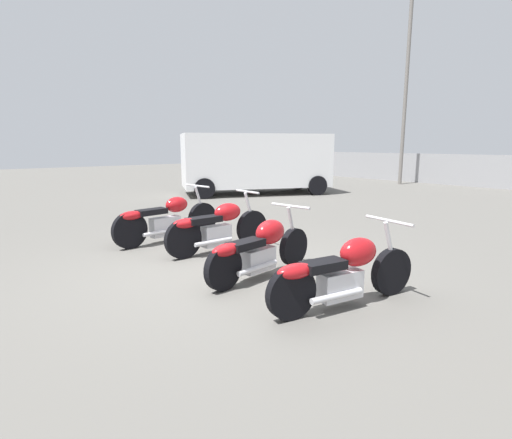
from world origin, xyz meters
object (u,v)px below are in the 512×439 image
at_px(light_pole_left, 407,74).
at_px(motorcycle_slot_2, 260,248).
at_px(motorcycle_slot_1, 218,227).
at_px(motorcycle_slot_3, 343,272).
at_px(parked_van, 256,161).
at_px(motorcycle_slot_0, 166,219).

height_order(light_pole_left, motorcycle_slot_2, light_pole_left).
bearing_deg(motorcycle_slot_2, light_pole_left, 105.88).
height_order(motorcycle_slot_1, motorcycle_slot_3, motorcycle_slot_1).
xyz_separation_m(light_pole_left, motorcycle_slot_3, (7.50, -13.34, -4.46)).
xyz_separation_m(motorcycle_slot_2, parked_van, (-7.48, 5.92, 0.81)).
relative_size(light_pole_left, motorcycle_slot_1, 4.09).
xyz_separation_m(motorcycle_slot_1, motorcycle_slot_2, (1.48, -0.28, -0.02)).
relative_size(motorcycle_slot_0, motorcycle_slot_2, 1.12).
distance_m(light_pole_left, parked_van, 8.43).
relative_size(motorcycle_slot_0, motorcycle_slot_1, 1.10).
bearing_deg(motorcycle_slot_3, parked_van, 156.20).
bearing_deg(motorcycle_slot_2, parked_van, 132.89).
relative_size(motorcycle_slot_1, motorcycle_slot_2, 1.02).
bearing_deg(motorcycle_slot_2, motorcycle_slot_1, 160.48).
relative_size(light_pole_left, motorcycle_slot_0, 3.73).
distance_m(motorcycle_slot_3, parked_van, 10.64).
relative_size(light_pole_left, parked_van, 1.47).
bearing_deg(motorcycle_slot_3, motorcycle_slot_0, -168.45).
distance_m(motorcycle_slot_1, parked_van, 8.27).
relative_size(light_pole_left, motorcycle_slot_3, 4.13).
xyz_separation_m(motorcycle_slot_0, parked_van, (-4.78, 5.99, 0.79)).
bearing_deg(light_pole_left, motorcycle_slot_2, -65.40).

